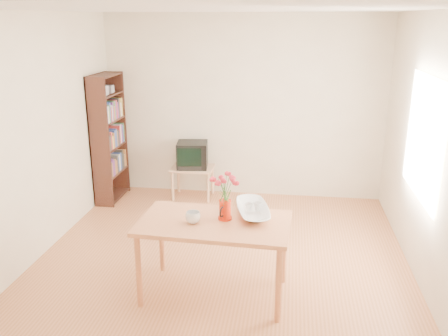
% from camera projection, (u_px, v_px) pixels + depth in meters
% --- Properties ---
extents(room, '(4.50, 4.50, 4.50)m').
position_uv_depth(room, '(223.00, 148.00, 4.66)').
color(room, '#A5623A').
rests_on(room, ground).
extents(table, '(1.40, 0.84, 0.75)m').
position_uv_depth(table, '(214.00, 230.00, 4.35)').
color(table, '#BB6A40').
rests_on(table, ground).
extents(tv_stand, '(0.60, 0.45, 0.46)m').
position_uv_depth(tv_stand, '(193.00, 172.00, 6.89)').
color(tv_stand, tan).
rests_on(tv_stand, ground).
extents(bookshelf, '(0.28, 0.70, 1.80)m').
position_uv_depth(bookshelf, '(109.00, 143.00, 6.70)').
color(bookshelf, black).
rests_on(bookshelf, ground).
extents(pitcher, '(0.13, 0.20, 0.19)m').
position_uv_depth(pitcher, '(225.00, 210.00, 4.34)').
color(pitcher, red).
rests_on(pitcher, table).
extents(flowers, '(0.21, 0.21, 0.30)m').
position_uv_depth(flowers, '(225.00, 186.00, 4.27)').
color(flowers, '#EC374E').
rests_on(flowers, pitcher).
extents(mug, '(0.17, 0.17, 0.11)m').
position_uv_depth(mug, '(193.00, 217.00, 4.27)').
color(mug, white).
rests_on(mug, table).
extents(bowl, '(0.52, 0.52, 0.41)m').
position_uv_depth(bowl, '(253.00, 193.00, 4.43)').
color(bowl, white).
rests_on(bowl, table).
extents(teacup_a, '(0.09, 0.09, 0.06)m').
position_uv_depth(teacup_a, '(249.00, 197.00, 4.45)').
color(teacup_a, white).
rests_on(teacup_a, bowl).
extents(teacup_b, '(0.10, 0.10, 0.07)m').
position_uv_depth(teacup_b, '(258.00, 197.00, 4.46)').
color(teacup_b, white).
rests_on(teacup_b, bowl).
extents(television, '(0.47, 0.45, 0.37)m').
position_uv_depth(television, '(192.00, 154.00, 6.82)').
color(television, black).
rests_on(television, tv_stand).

